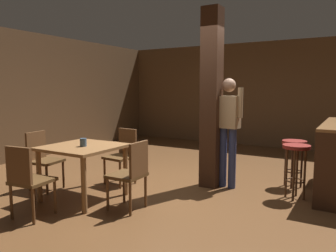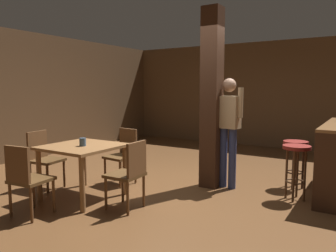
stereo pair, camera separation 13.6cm
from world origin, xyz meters
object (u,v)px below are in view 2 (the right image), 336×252
dining_table (83,154)px  bar_stool_near (296,159)px  napkin_cup (83,142)px  chair_west (43,157)px  chair_south (26,177)px  chair_east (129,171)px  chair_north (123,153)px  standing_person (228,125)px  bar_stool_mid (295,152)px

dining_table → bar_stool_near: size_ratio=1.27×
dining_table → bar_stool_near: bearing=30.1°
dining_table → napkin_cup: size_ratio=8.65×
chair_west → chair_south: bearing=-46.3°
chair_south → bar_stool_near: chair_south is taller
chair_west → bar_stool_near: (3.46, 1.53, 0.08)m
chair_east → napkin_cup: bearing=-178.9°
chair_east → bar_stool_near: 2.32m
chair_north → standing_person: 1.77m
dining_table → chair_west: chair_west is taller
standing_person → bar_stool_mid: (0.90, 0.56, -0.43)m
chair_south → standing_person: standing_person is taller
dining_table → chair_east: bearing=-1.9°
dining_table → chair_west: 0.87m
napkin_cup → dining_table: bearing=140.1°
standing_person → bar_stool_mid: 1.14m
bar_stool_mid → napkin_cup: bearing=-138.6°
napkin_cup → standing_person: 2.21m
chair_east → chair_west: same height
chair_north → chair_east: 1.24m
chair_west → chair_south: 1.21m
dining_table → chair_south: size_ratio=1.11×
chair_east → standing_person: standing_person is taller
chair_west → standing_person: size_ratio=0.52×
dining_table → chair_south: bearing=-91.3°
standing_person → chair_west: bearing=-147.4°
chair_north → chair_south: 1.77m
standing_person → bar_stool_mid: size_ratio=2.31×
chair_north → chair_east: size_ratio=1.00×
chair_east → chair_west: 1.73m
standing_person → chair_east: bearing=-114.4°
chair_north → chair_east: bearing=-46.8°
bar_stool_near → napkin_cup: bearing=-148.7°
dining_table → chair_south: 0.90m
standing_person → bar_stool_near: size_ratio=2.22×
napkin_cup → standing_person: size_ratio=0.07×
dining_table → chair_east: size_ratio=1.11×
chair_north → bar_stool_near: 2.67m
chair_west → napkin_cup: 0.97m
napkin_cup → chair_west: bearing=178.2°
chair_south → napkin_cup: (0.07, 0.85, 0.31)m
dining_table → bar_stool_mid: size_ratio=1.32×
napkin_cup → bar_stool_near: (2.55, 1.55, -0.23)m
chair_north → chair_south: (-0.04, -1.77, 0.00)m
chair_south → chair_east: bearing=44.2°
dining_table → bar_stool_near: bar_stool_near is taller
dining_table → napkin_cup: (0.05, -0.04, 0.18)m
chair_south → bar_stool_mid: (2.50, 2.99, 0.06)m
chair_east → chair_west: bearing=179.6°
dining_table → bar_stool_near: 3.01m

